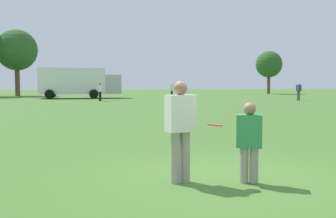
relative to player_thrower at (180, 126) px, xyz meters
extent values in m
plane|color=#47702D|center=(0.88, 0.12, -1.02)|extent=(166.73, 166.73, 0.00)
cylinder|color=gray|center=(-0.09, -0.02, -0.56)|extent=(0.17, 0.17, 0.91)
cylinder|color=gray|center=(0.09, 0.02, -0.56)|extent=(0.17, 0.17, 0.91)
cube|color=silver|center=(0.00, 0.00, 0.22)|extent=(0.55, 0.39, 0.65)
sphere|color=#8C664C|center=(0.00, 0.00, 0.66)|extent=(0.25, 0.25, 0.25)
cylinder|color=gray|center=(1.25, -0.33, -0.70)|extent=(0.15, 0.15, 0.63)
cylinder|color=gray|center=(1.09, -0.26, -0.70)|extent=(0.15, 0.15, 0.63)
cube|color=#338C4C|center=(1.17, -0.30, -0.09)|extent=(0.51, 0.42, 0.58)
sphere|color=#8C664C|center=(1.17, -0.30, 0.30)|extent=(0.22, 0.22, 0.22)
cylinder|color=#E54C33|center=(0.57, -0.21, 0.02)|extent=(0.27, 0.27, 0.06)
cube|color=white|center=(-2.19, 37.92, 0.81)|extent=(6.86, 2.68, 2.70)
cube|color=#B2B2B7|center=(2.01, 37.81, 0.46)|extent=(1.86, 2.35, 2.00)
cylinder|color=black|center=(0.05, 39.23, -0.54)|extent=(0.97, 0.31, 0.96)
cylinder|color=black|center=(-0.02, 36.49, -0.54)|extent=(0.97, 0.31, 0.96)
cylinder|color=black|center=(-4.37, 39.35, -0.54)|extent=(0.97, 0.31, 0.96)
cylinder|color=black|center=(-4.44, 36.61, -0.54)|extent=(0.97, 0.31, 0.96)
cylinder|color=black|center=(0.28, 30.93, -0.59)|extent=(0.16, 0.16, 0.85)
cylinder|color=black|center=(0.36, 31.08, -0.59)|extent=(0.16, 0.16, 0.85)
cube|color=silver|center=(0.32, 31.01, 0.14)|extent=(0.45, 0.53, 0.61)
sphere|color=#8C664C|center=(0.32, 31.01, 0.55)|extent=(0.23, 0.23, 0.23)
cylinder|color=black|center=(7.40, 32.80, -0.59)|extent=(0.16, 0.16, 0.86)
cylinder|color=black|center=(7.47, 32.96, -0.59)|extent=(0.16, 0.16, 0.86)
cube|color=silver|center=(7.44, 32.88, 0.15)|extent=(0.42, 0.53, 0.61)
sphere|color=beige|center=(7.44, 32.88, 0.56)|extent=(0.23, 0.23, 0.23)
cylinder|color=#4C4C51|center=(18.58, 28.13, -0.59)|extent=(0.16, 0.16, 0.86)
cylinder|color=#4C4C51|center=(18.55, 28.31, -0.59)|extent=(0.16, 0.16, 0.86)
cube|color=navy|center=(18.56, 28.22, 0.15)|extent=(0.33, 0.50, 0.61)
sphere|color=beige|center=(18.56, 28.22, 0.56)|extent=(0.23, 0.23, 0.23)
cylinder|color=brown|center=(-8.81, 46.62, 0.73)|extent=(0.58, 0.58, 3.49)
sphere|color=#285623|center=(-8.81, 46.62, 4.59)|extent=(4.99, 4.99, 4.99)
cylinder|color=brown|center=(25.13, 47.83, 0.30)|extent=(0.44, 0.44, 2.63)
sphere|color=#285623|center=(25.13, 47.83, 3.21)|extent=(3.76, 3.76, 3.76)
camera|label=1|loc=(-1.78, -7.03, 0.78)|focal=44.33mm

